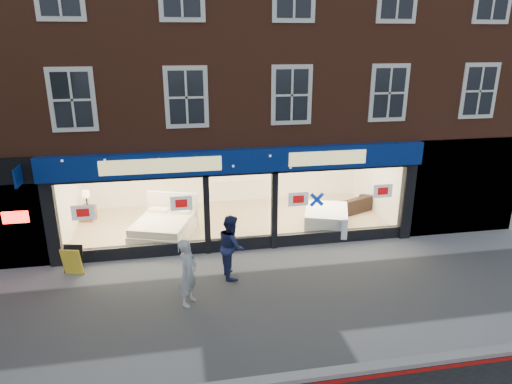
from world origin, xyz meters
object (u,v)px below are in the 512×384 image
object	(u,v)px
pedestrian_blue	(231,246)
display_bed	(164,226)
a_board	(73,261)
sofa	(352,204)
pedestrian_grey	(188,272)
mattress_stack	(326,219)

from	to	relation	value
pedestrian_blue	display_bed	bearing A→B (deg)	29.54
display_bed	a_board	size ratio (longest dim) A/B	3.07
sofa	a_board	world-z (taller)	a_board
pedestrian_grey	a_board	bearing A→B (deg)	87.66
a_board	pedestrian_grey	world-z (taller)	pedestrian_grey
sofa	pedestrian_grey	size ratio (longest dim) A/B	1.16
sofa	pedestrian_grey	bearing A→B (deg)	15.75
sofa	display_bed	bearing A→B (deg)	-14.77
a_board	pedestrian_blue	bearing A→B (deg)	2.36
display_bed	pedestrian_grey	world-z (taller)	pedestrian_grey
sofa	pedestrian_blue	bearing A→B (deg)	14.24
mattress_stack	a_board	distance (m)	8.17
sofa	a_board	bearing A→B (deg)	-5.43
a_board	pedestrian_blue	distance (m)	4.50
pedestrian_grey	mattress_stack	bearing A→B (deg)	-20.94
mattress_stack	pedestrian_grey	bearing A→B (deg)	-142.23
a_board	sofa	bearing A→B (deg)	31.44
mattress_stack	a_board	size ratio (longest dim) A/B	2.52
pedestrian_grey	pedestrian_blue	world-z (taller)	pedestrian_blue
a_board	pedestrian_grey	size ratio (longest dim) A/B	0.49
display_bed	sofa	distance (m)	7.07
display_bed	a_board	world-z (taller)	display_bed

